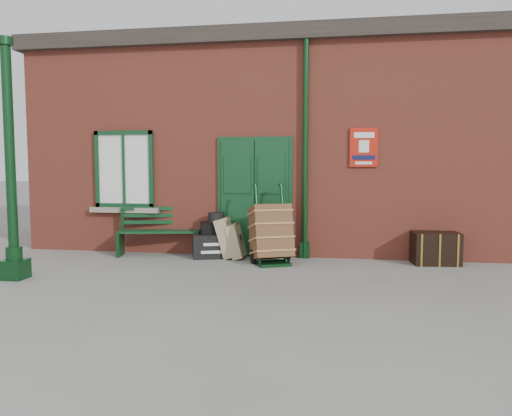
% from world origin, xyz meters
% --- Properties ---
extents(ground, '(80.00, 80.00, 0.00)m').
position_xyz_m(ground, '(0.00, 0.00, 0.00)').
color(ground, gray).
rests_on(ground, ground).
extents(station_building, '(10.30, 4.30, 4.36)m').
position_xyz_m(station_building, '(-0.00, 3.49, 2.16)').
color(station_building, '#AE4A38').
rests_on(station_building, ground).
extents(canopy_column, '(0.34, 0.34, 3.61)m').
position_xyz_m(canopy_column, '(-3.60, -1.00, 1.41)').
color(canopy_column, black).
rests_on(canopy_column, ground).
extents(bench, '(1.61, 0.78, 0.96)m').
position_xyz_m(bench, '(-2.14, 1.32, 0.48)').
color(bench, '#0F381B').
rests_on(bench, ground).
extents(houdini_trunk, '(1.00, 0.75, 0.44)m').
position_xyz_m(houdini_trunk, '(-0.99, 1.25, 0.22)').
color(houdini_trunk, black).
rests_on(houdini_trunk, ground).
extents(strongbox, '(0.58, 0.49, 0.22)m').
position_xyz_m(strongbox, '(-1.04, 1.25, 0.55)').
color(strongbox, black).
rests_on(strongbox, houdini_trunk).
extents(hatbox, '(0.34, 0.34, 0.18)m').
position_xyz_m(hatbox, '(-1.01, 1.25, 0.75)').
color(hatbox, black).
rests_on(hatbox, strongbox).
extents(suitcase_back, '(0.42, 0.54, 0.76)m').
position_xyz_m(suitcase_back, '(-0.78, 1.25, 0.38)').
color(suitcase_back, tan).
rests_on(suitcase_back, ground).
extents(suitcase_front, '(0.35, 0.48, 0.66)m').
position_xyz_m(suitcase_front, '(-0.60, 1.20, 0.33)').
color(suitcase_front, tan).
rests_on(suitcase_front, ground).
extents(porter_trolley, '(0.90, 0.93, 1.39)m').
position_xyz_m(porter_trolley, '(0.10, 0.82, 0.54)').
color(porter_trolley, black).
rests_on(porter_trolley, ground).
extents(dark_trunk, '(0.83, 0.59, 0.56)m').
position_xyz_m(dark_trunk, '(2.95, 1.25, 0.28)').
color(dark_trunk, black).
rests_on(dark_trunk, ground).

